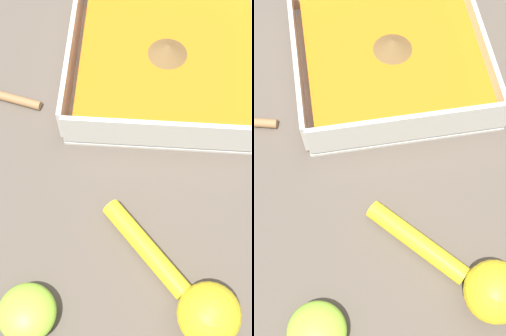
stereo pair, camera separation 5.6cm
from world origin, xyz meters
The scene contains 4 objects.
ground_plane centered at (0.00, 0.00, 0.00)m, with size 4.00×4.00×0.00m, color brown.
square_dish centered at (0.00, 0.01, 0.02)m, with size 0.25×0.25×0.06m.
lemon_squeezer centered at (0.04, -0.32, 0.03)m, with size 0.15×0.16×0.07m.
lemon_half centered at (-0.14, -0.34, 0.02)m, with size 0.06×0.06×0.03m.
Camera 2 is at (-0.08, -0.41, 0.53)m, focal length 50.00 mm.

